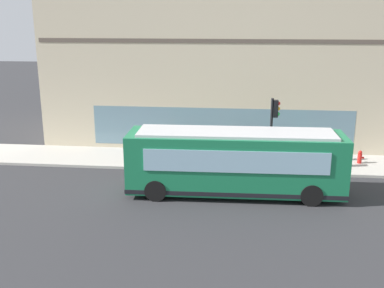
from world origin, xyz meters
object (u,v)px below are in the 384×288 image
at_px(traffic_light_near_corner, 274,120).
at_px(pedestrian_near_hydrant, 159,146).
at_px(fire_hydrant, 360,157).
at_px(city_bus_nearside, 235,163).
at_px(pedestrian_walking_along_curb, 218,147).
at_px(pedestrian_near_building_entrance, 332,145).
at_px(pedestrian_by_light_pole, 314,142).
at_px(newspaper_vending_box, 244,150).

relative_size(traffic_light_near_corner, pedestrian_near_hydrant, 2.42).
height_order(fire_hydrant, pedestrian_near_hydrant, pedestrian_near_hydrant).
height_order(city_bus_nearside, pedestrian_near_hydrant, city_bus_nearside).
bearing_deg(pedestrian_walking_along_curb, pedestrian_near_hydrant, 89.87).
height_order(pedestrian_near_building_entrance, pedestrian_near_hydrant, pedestrian_near_building_entrance).
bearing_deg(traffic_light_near_corner, pedestrian_near_building_entrance, -60.85).
bearing_deg(pedestrian_near_hydrant, fire_hydrant, -85.19).
height_order(pedestrian_by_light_pole, pedestrian_near_hydrant, pedestrian_by_light_pole).
relative_size(pedestrian_near_hydrant, newspaper_vending_box, 1.78).
xyz_separation_m(fire_hydrant, pedestrian_walking_along_curb, (-0.96, 7.97, 0.61)).
xyz_separation_m(city_bus_nearside, pedestrian_near_hydrant, (4.05, 4.35, -0.49)).
bearing_deg(pedestrian_near_hydrant, pedestrian_near_building_entrance, -82.48).
relative_size(traffic_light_near_corner, pedestrian_near_building_entrance, 2.41).
xyz_separation_m(pedestrian_walking_along_curb, pedestrian_near_building_entrance, (1.30, -6.43, -0.05)).
relative_size(city_bus_nearside, pedestrian_walking_along_curb, 5.98).
bearing_deg(city_bus_nearside, pedestrian_near_building_entrance, -45.44).
bearing_deg(traffic_light_near_corner, city_bus_nearside, 150.09).
relative_size(pedestrian_by_light_pole, newspaper_vending_box, 1.87).
distance_m(pedestrian_near_hydrant, newspaper_vending_box, 5.02).
height_order(pedestrian_walking_along_curb, pedestrian_near_hydrant, pedestrian_walking_along_curb).
distance_m(traffic_light_near_corner, pedestrian_by_light_pole, 3.79).
bearing_deg(pedestrian_by_light_pole, pedestrian_walking_along_curb, 106.08).
xyz_separation_m(fire_hydrant, pedestrian_near_building_entrance, (0.34, 1.53, 0.56)).
relative_size(pedestrian_walking_along_curb, newspaper_vending_box, 1.88).
xyz_separation_m(city_bus_nearside, fire_hydrant, (5.00, -6.95, -1.04)).
height_order(pedestrian_near_hydrant, newspaper_vending_box, pedestrian_near_hydrant).
distance_m(pedestrian_by_light_pole, pedestrian_near_hydrant, 8.97).
relative_size(pedestrian_walking_along_curb, pedestrian_near_hydrant, 1.05).
xyz_separation_m(pedestrian_walking_along_curb, newspaper_vending_box, (1.31, -1.49, -0.52)).
relative_size(city_bus_nearside, newspaper_vending_box, 11.23).
height_order(fire_hydrant, pedestrian_near_building_entrance, pedestrian_near_building_entrance).
relative_size(city_bus_nearside, pedestrian_by_light_pole, 6.01).
distance_m(city_bus_nearside, pedestrian_walking_along_curb, 4.19).
distance_m(fire_hydrant, pedestrian_walking_along_curb, 8.05).
xyz_separation_m(pedestrian_near_building_entrance, newspaper_vending_box, (0.01, 4.94, -0.47)).
xyz_separation_m(pedestrian_walking_along_curb, pedestrian_near_hydrant, (0.01, 3.33, -0.05)).
bearing_deg(newspaper_vending_box, traffic_light_near_corner, -142.70).
height_order(fire_hydrant, pedestrian_by_light_pole, pedestrian_by_light_pole).
relative_size(city_bus_nearside, traffic_light_near_corner, 2.60).
relative_size(fire_hydrant, pedestrian_near_hydrant, 0.46).
relative_size(fire_hydrant, newspaper_vending_box, 0.82).
height_order(pedestrian_by_light_pole, newspaper_vending_box, pedestrian_by_light_pole).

